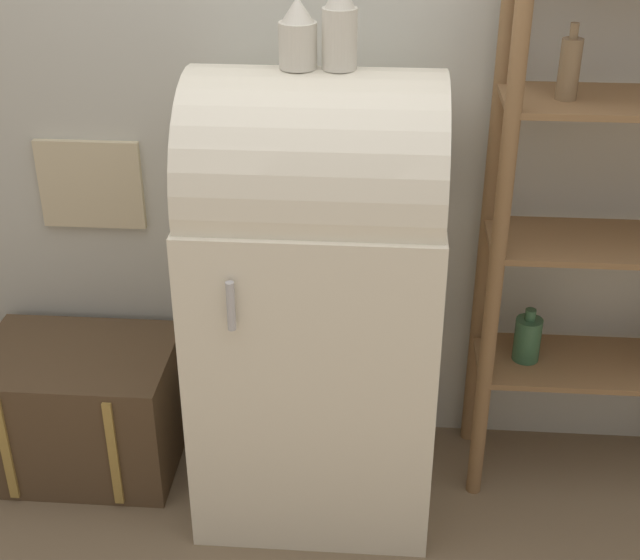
{
  "coord_description": "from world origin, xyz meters",
  "views": [
    {
      "loc": [
        0.19,
        -2.23,
        2.12
      ],
      "look_at": [
        0.01,
        0.21,
        0.81
      ],
      "focal_mm": 50.0,
      "sensor_mm": 36.0,
      "label": 1
    }
  ],
  "objects_px": {
    "refrigerator": "(316,293)",
    "vase_left": "(298,35)",
    "vase_center": "(340,25)",
    "suitcase_trunk": "(82,407)"
  },
  "relations": [
    {
      "from": "suitcase_trunk",
      "to": "vase_center",
      "type": "bearing_deg",
      "value": -2.83
    },
    {
      "from": "suitcase_trunk",
      "to": "vase_center",
      "type": "height_order",
      "value": "vase_center"
    },
    {
      "from": "suitcase_trunk",
      "to": "refrigerator",
      "type": "bearing_deg",
      "value": -3.98
    },
    {
      "from": "suitcase_trunk",
      "to": "vase_left",
      "type": "relative_size",
      "value": 3.43
    },
    {
      "from": "refrigerator",
      "to": "vase_center",
      "type": "distance_m",
      "value": 0.83
    },
    {
      "from": "vase_center",
      "to": "suitcase_trunk",
      "type": "bearing_deg",
      "value": 177.17
    },
    {
      "from": "suitcase_trunk",
      "to": "vase_center",
      "type": "relative_size",
      "value": 2.61
    },
    {
      "from": "refrigerator",
      "to": "vase_left",
      "type": "relative_size",
      "value": 7.6
    },
    {
      "from": "refrigerator",
      "to": "vase_center",
      "type": "relative_size",
      "value": 5.79
    },
    {
      "from": "refrigerator",
      "to": "vase_left",
      "type": "xyz_separation_m",
      "value": [
        -0.05,
        0.01,
        0.8
      ]
    }
  ]
}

